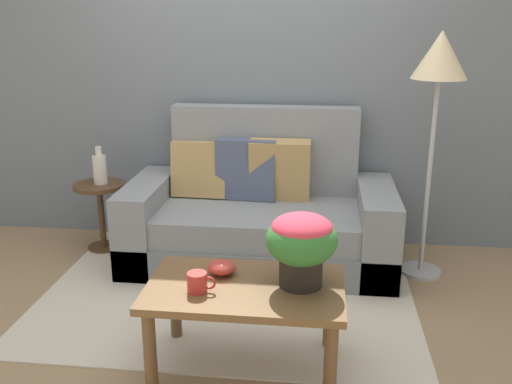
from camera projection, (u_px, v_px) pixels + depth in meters
The scene contains 11 objects.
ground_plane at pixel (224, 305), 3.52m from camera, with size 14.00×14.00×0.00m, color #997A56.
wall_back at pixel (248, 58), 4.25m from camera, with size 6.40×0.12×2.86m, color slate.
area_rug at pixel (229, 291), 3.69m from camera, with size 2.37×1.83×0.01m, color beige.
couch at pixel (259, 217), 4.11m from camera, with size 1.90×0.91×1.09m.
coffee_table at pixel (245, 298), 2.79m from camera, with size 0.97×0.60×0.47m.
side_table at pixel (101, 204), 4.27m from camera, with size 0.38×0.38×0.53m.
floor_lamp at pixel (439, 73), 3.55m from camera, with size 0.35×0.35×1.65m.
potted_plant at pixel (301, 242), 2.70m from camera, with size 0.35×0.35×0.36m.
coffee_mug at pixel (197, 282), 2.69m from camera, with size 0.14×0.10×0.10m.
snack_bowl at pixel (222, 267), 2.87m from camera, with size 0.15×0.15×0.07m.
table_vase at pixel (100, 169), 4.20m from camera, with size 0.10×0.10×0.28m.
Camera 1 is at (0.56, -3.11, 1.73)m, focal length 39.53 mm.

